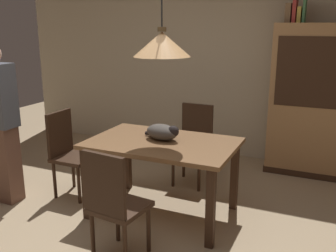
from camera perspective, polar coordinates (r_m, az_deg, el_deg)
The scene contains 14 objects.
ground at distance 3.54m, azimuth -5.64°, elevation -16.45°, with size 10.00×10.00×0.00m, color tan.
back_wall at distance 5.49m, azimuth 7.94°, elevation 10.74°, with size 6.40×0.10×2.90m, color beige.
dining_table at distance 3.71m, azimuth -0.84°, elevation -3.78°, with size 1.40×0.90×0.75m.
chair_left_side at distance 4.32m, azimuth -14.57°, elevation -3.44°, with size 0.40×0.40×0.93m.
chair_near_front at distance 3.05m, azimuth -8.07°, elevation -11.03°, with size 0.44×0.44×0.93m.
chair_far_back at distance 4.52m, azimuth 3.86°, elevation -2.17°, with size 0.41×0.41×0.93m.
cat_sleeping at distance 3.71m, azimuth -0.77°, elevation -0.89°, with size 0.40×0.30×0.16m.
pendant_lamp at distance 3.51m, azimuth -0.91°, elevation 12.08°, with size 0.52×0.52×1.30m.
hutch_bookcase at distance 5.02m, azimuth 21.27°, elevation 3.02°, with size 1.12×0.45×1.85m.
book_brown_thick at distance 4.97m, azimuth 17.49°, elevation 15.68°, with size 0.06×0.24×0.22m, color brown.
book_red_tall at distance 4.96m, azimuth 18.32°, elevation 15.97°, with size 0.04×0.22×0.28m, color #B73833.
book_yellow_short at distance 4.95m, azimuth 18.94°, elevation 15.34°, with size 0.04×0.20×0.18m, color gold.
book_green_slim at distance 4.95m, azimuth 19.59°, elevation 15.75°, with size 0.03×0.20×0.26m, color #427A4C.
person_standing at distance 4.31m, azimuth -23.67°, elevation 0.10°, with size 0.36×0.22×1.65m.
Camera 1 is at (1.53, -2.61, 1.84)m, focal length 41.10 mm.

